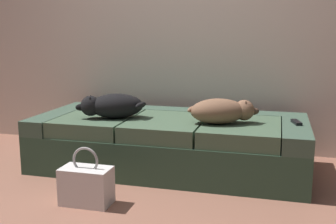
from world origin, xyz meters
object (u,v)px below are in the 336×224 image
at_px(couch, 170,143).
at_px(tv_remote, 296,122).
at_px(dog_tan, 223,111).
at_px(dog_dark, 112,106).
at_px(handbag, 86,185).

distance_m(couch, tv_remote, 0.99).
relative_size(dog_tan, tv_remote, 3.54).
distance_m(dog_tan, tv_remote, 0.55).
distance_m(dog_dark, tv_remote, 1.41).
height_order(tv_remote, handbag, tv_remote).
bearing_deg(dog_tan, couch, 163.61).
bearing_deg(tv_remote, dog_dark, 171.86).
distance_m(dog_dark, dog_tan, 0.87).
bearing_deg(dog_dark, couch, 19.99).
bearing_deg(dog_tan, tv_remote, 14.11).
bearing_deg(dog_dark, handbag, -81.80).
xyz_separation_m(dog_dark, tv_remote, (1.39, 0.16, -0.09)).
xyz_separation_m(couch, dog_dark, (-0.43, -0.16, 0.31)).
bearing_deg(dog_dark, tv_remote, 6.54).
bearing_deg(tv_remote, handbag, -161.69).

